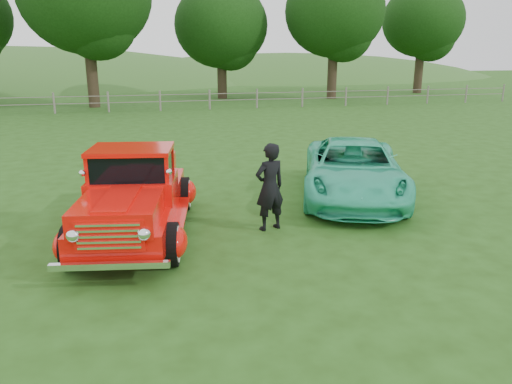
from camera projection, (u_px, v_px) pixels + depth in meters
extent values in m
plane|color=#234612|center=(224.00, 242.00, 9.56)|extent=(140.00, 140.00, 0.00)
ellipsoid|color=#376224|center=(285.00, 102.00, 73.07)|extent=(72.00, 52.00, 14.00)
cube|color=slate|center=(160.00, 102.00, 29.97)|extent=(48.00, 0.04, 0.04)
cube|color=slate|center=(160.00, 95.00, 29.86)|extent=(48.00, 0.04, 0.04)
cylinder|color=#2F2417|center=(92.00, 68.00, 31.36)|extent=(0.70, 0.70, 4.84)
cylinder|color=#2F2417|center=(222.00, 73.00, 37.28)|extent=(0.70, 0.70, 3.74)
ellipsoid|color=black|center=(221.00, 25.00, 36.34)|extent=(6.80, 6.80, 6.12)
cylinder|color=#2F2417|center=(332.00, 69.00, 37.12)|extent=(0.70, 0.70, 4.40)
ellipsoid|color=black|center=(335.00, 12.00, 36.02)|extent=(7.20, 7.20, 6.48)
cylinder|color=#2F2417|center=(419.00, 68.00, 41.98)|extent=(0.70, 0.70, 4.18)
ellipsoid|color=black|center=(423.00, 20.00, 40.93)|extent=(6.60, 6.60, 5.94)
cylinder|color=black|center=(71.00, 247.00, 8.34)|extent=(0.36, 0.79, 0.76)
cylinder|color=black|center=(171.00, 244.00, 8.45)|extent=(0.36, 0.79, 0.76)
cylinder|color=black|center=(111.00, 195.00, 11.31)|extent=(0.36, 0.79, 0.76)
cylinder|color=black|center=(184.00, 194.00, 11.42)|extent=(0.36, 0.79, 0.76)
cube|color=red|center=(136.00, 206.00, 9.82)|extent=(2.31, 4.80, 0.44)
ellipsoid|color=red|center=(67.00, 245.00, 8.32)|extent=(0.54, 0.81, 0.54)
ellipsoid|color=red|center=(175.00, 242.00, 8.44)|extent=(0.54, 0.81, 0.54)
ellipsoid|color=red|center=(107.00, 193.00, 11.30)|extent=(0.54, 0.81, 0.54)
ellipsoid|color=red|center=(187.00, 192.00, 11.41)|extent=(0.54, 0.81, 0.54)
cube|color=red|center=(119.00, 212.00, 8.23)|extent=(1.58, 1.80, 0.42)
cube|color=red|center=(134.00, 188.00, 9.62)|extent=(1.80, 1.60, 0.44)
cube|color=black|center=(132.00, 164.00, 9.49)|extent=(1.61, 1.35, 0.50)
cube|color=red|center=(131.00, 149.00, 9.41)|extent=(1.70, 1.46, 0.08)
cube|color=red|center=(145.00, 172.00, 11.02)|extent=(1.49, 2.12, 0.45)
cube|color=white|center=(109.00, 237.00, 7.49)|extent=(1.07, 0.28, 0.50)
cube|color=white|center=(110.00, 266.00, 7.51)|extent=(1.80, 0.40, 0.10)
cube|color=white|center=(152.00, 183.00, 12.19)|extent=(1.70, 0.39, 0.10)
imported|color=#32C89A|center=(354.00, 170.00, 12.27)|extent=(3.97, 5.59, 1.41)
imported|color=black|center=(270.00, 187.00, 10.02)|extent=(0.75, 0.60, 1.79)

